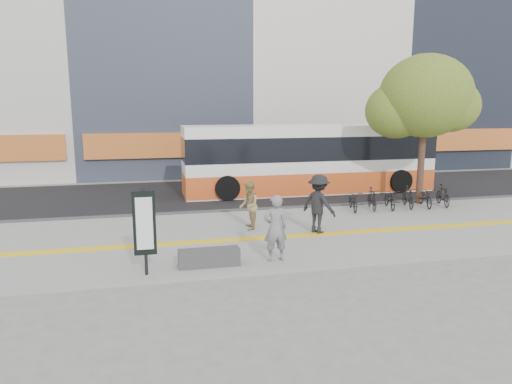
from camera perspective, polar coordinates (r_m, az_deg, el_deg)
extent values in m
plane|color=slate|center=(14.08, 4.25, -6.91)|extent=(120.00, 120.00, 0.00)
cube|color=gray|center=(15.45, 2.61, -5.14)|extent=(40.00, 7.00, 0.08)
cube|color=yellow|center=(14.97, 3.12, -5.48)|extent=(40.00, 0.45, 0.01)
cube|color=black|center=(22.58, -2.48, -0.13)|extent=(40.00, 8.00, 0.06)
cube|color=#39393C|center=(18.73, -0.25, -2.23)|extent=(40.00, 0.25, 0.14)
cube|color=#CD6A2A|center=(27.62, -0.33, 5.97)|extent=(19.00, 0.50, 1.40)
cube|color=#39393C|center=(12.35, -5.77, -7.99)|extent=(1.60, 0.45, 0.45)
cylinder|color=black|center=(11.72, -13.47, -4.77)|extent=(0.08, 0.08, 2.20)
cube|color=black|center=(11.67, -13.51, -3.73)|extent=(0.55, 0.08, 1.60)
cube|color=white|center=(11.62, -13.52, -3.79)|extent=(0.40, 0.02, 1.30)
cylinder|color=#3B251B|center=(20.95, 19.55, 3.00)|extent=(0.28, 0.28, 3.20)
ellipsoid|color=#3E6622|center=(20.80, 20.05, 11.00)|extent=(3.80, 3.80, 3.42)
ellipsoid|color=#3E6622|center=(20.71, 16.83, 9.52)|extent=(2.60, 2.60, 2.34)
ellipsoid|color=#3E6622|center=(20.97, 22.68, 9.72)|extent=(2.40, 2.40, 2.16)
ellipsoid|color=#3E6622|center=(21.67, 19.70, 13.10)|extent=(2.20, 2.20, 1.98)
cube|color=white|center=(22.76, 6.52, 4.09)|extent=(12.11, 2.52, 3.23)
cube|color=#D3521F|center=(22.90, 6.46, 1.45)|extent=(12.13, 2.54, 1.01)
cube|color=black|center=(22.70, 6.54, 5.48)|extent=(12.13, 2.54, 1.11)
cylinder|color=black|center=(20.65, -3.53, 0.50)|extent=(1.11, 0.35, 1.11)
cylinder|color=black|center=(23.11, -4.56, 1.57)|extent=(1.11, 0.35, 1.11)
cylinder|color=black|center=(23.54, 17.27, 1.29)|extent=(1.11, 0.35, 1.11)
cylinder|color=black|center=(25.72, 14.47, 2.19)|extent=(1.11, 0.35, 1.11)
imported|color=black|center=(18.94, 11.84, -1.06)|extent=(0.87, 1.59, 0.79)
imported|color=black|center=(19.28, 14.03, -0.81)|extent=(0.75, 1.52, 0.88)
imported|color=black|center=(19.66, 16.12, -0.83)|extent=(0.87, 1.59, 0.79)
imported|color=black|center=(20.05, 18.14, -0.59)|extent=(0.75, 1.52, 0.88)
imported|color=black|center=(20.49, 20.07, -0.61)|extent=(0.87, 1.59, 0.79)
imported|color=black|center=(20.93, 21.94, -0.39)|extent=(0.75, 1.52, 0.88)
imported|color=black|center=(12.51, 2.39, -4.43)|extent=(0.69, 0.48, 1.82)
imported|color=#9A8450|center=(15.66, -0.89, -1.68)|extent=(0.73, 0.88, 1.63)
imported|color=black|center=(15.36, 7.68, -1.45)|extent=(1.29, 1.44, 1.93)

